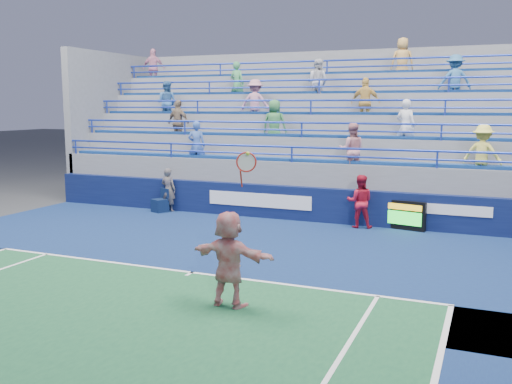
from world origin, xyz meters
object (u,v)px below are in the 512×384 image
at_px(line_judge, 168,190).
at_px(ball_girl, 360,202).
at_px(serve_speed_board, 404,215).
at_px(tennis_player, 229,259).
at_px(judge_chair, 160,205).

distance_m(line_judge, ball_girl, 6.75).
xyz_separation_m(serve_speed_board, ball_girl, (-1.30, -0.20, 0.37)).
bearing_deg(tennis_player, serve_speed_board, 75.59).
distance_m(judge_chair, line_judge, 0.59).
xyz_separation_m(judge_chair, ball_girl, (6.95, 0.12, 0.55)).
xyz_separation_m(tennis_player, line_judge, (-6.02, 7.80, -0.14)).
distance_m(serve_speed_board, line_judge, 8.05).
distance_m(serve_speed_board, judge_chair, 8.26).
relative_size(tennis_player, ball_girl, 1.78).
distance_m(judge_chair, tennis_player, 9.81).
xyz_separation_m(judge_chair, line_judge, (0.20, 0.23, 0.50)).
xyz_separation_m(serve_speed_board, tennis_player, (-2.03, -7.88, 0.46)).
bearing_deg(line_judge, tennis_player, 131.37).
bearing_deg(serve_speed_board, ball_girl, -171.08).
xyz_separation_m(judge_chair, tennis_player, (6.22, -7.56, 0.64)).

